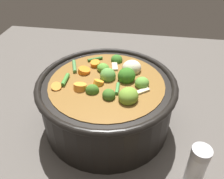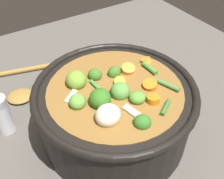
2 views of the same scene
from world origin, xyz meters
TOP-DOWN VIEW (x-y plane):
  - ground_plane at (0.00, 0.00)m, footprint 1.10×1.10m
  - cooking_pot at (-0.00, -0.00)m, footprint 0.32×0.32m
  - wooden_spoon at (-0.13, 0.25)m, footprint 0.18×0.17m
  - salt_shaker at (-0.20, 0.13)m, footprint 0.04×0.04m

SIDE VIEW (x-z plane):
  - ground_plane at x=0.00m, z-range 0.00..0.00m
  - wooden_spoon at x=-0.13m, z-range 0.00..0.01m
  - salt_shaker at x=-0.20m, z-range 0.00..0.09m
  - cooking_pot at x=0.00m, z-range -0.01..0.15m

